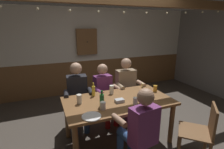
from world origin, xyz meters
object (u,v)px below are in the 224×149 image
person_2 (127,85)px  wall_dart_cabinet (87,42)px  pint_glass_2 (155,88)px  person_3 (139,127)px  person_1 (105,91)px  pint_glass_3 (79,99)px  condiment_caddy (119,101)px  bottle_0 (102,100)px  person_0 (78,93)px  chair_empty_near_left (201,131)px  pint_glass_0 (135,101)px  plate_0 (92,116)px  dining_table (118,105)px  table_candle (142,85)px  pint_glass_1 (103,106)px  pint_glass_4 (111,90)px  bottle_1 (93,91)px

person_2 → wall_dart_cabinet: size_ratio=1.81×
pint_glass_2 → person_3: bearing=-135.5°
person_1 → pint_glass_3: person_1 is taller
condiment_caddy → bottle_0: 0.32m
person_0 → pint_glass_3: person_0 is taller
person_1 → chair_empty_near_left: (0.89, -1.57, -0.18)m
pint_glass_3 → pint_glass_0: bearing=-24.7°
person_0 → person_3: person_0 is taller
pint_glass_0 → wall_dart_cabinet: (-0.07, 2.62, 0.69)m
pint_glass_0 → pint_glass_2: (0.62, 0.35, -0.00)m
person_3 → person_1: bearing=79.4°
plate_0 → dining_table: bearing=33.2°
table_candle → pint_glass_1: size_ratio=0.71×
person_3 → pint_glass_1: 0.60m
person_1 → pint_glass_2: size_ratio=10.46×
pint_glass_2 → chair_empty_near_left: bearing=-83.1°
bottle_0 → pint_glass_4: bottle_0 is taller
wall_dart_cabinet → pint_glass_0: bearing=-88.4°
dining_table → wall_dart_cabinet: wall_dart_cabinet is taller
table_candle → person_1: bearing=155.0°
condiment_caddy → bottle_0: bearing=-174.1°
bottle_0 → condiment_caddy: bearing=5.9°
chair_empty_near_left → bottle_1: 1.76m
chair_empty_near_left → condiment_caddy: (-0.92, 0.80, 0.30)m
table_candle → bottle_0: (-1.01, -0.49, 0.06)m
person_1 → condiment_caddy: person_1 is taller
chair_empty_near_left → bottle_0: bearing=102.2°
bottle_0 → pint_glass_3: bottle_0 is taller
person_1 → person_2: bearing=174.2°
plate_0 → pint_glass_0: 0.74m
person_3 → bottle_1: 1.08m
pint_glass_4 → plate_0: bearing=-130.0°
dining_table → pint_glass_0: bearing=-56.2°
person_1 → pint_glass_4: size_ratio=7.75×
dining_table → person_1: size_ratio=1.47×
condiment_caddy → pint_glass_0: 0.26m
chair_empty_near_left → pint_glass_2: (-0.12, 0.97, 0.33)m
person_3 → wall_dart_cabinet: wall_dart_cabinet is taller
dining_table → bottle_1: bottle_1 is taller
person_2 → table_candle: person_2 is taller
person_1 → chair_empty_near_left: person_1 is taller
person_0 → person_3: bearing=115.5°
wall_dart_cabinet → bottle_1: bearing=-101.7°
person_0 → wall_dart_cabinet: wall_dart_cabinet is taller
chair_empty_near_left → plate_0: bearing=114.8°
bottle_0 → pint_glass_2: 1.13m
pint_glass_4 → person_1: bearing=87.9°
table_candle → wall_dart_cabinet: wall_dart_cabinet is taller
dining_table → chair_empty_near_left: (0.90, -0.88, -0.17)m
chair_empty_near_left → condiment_caddy: 1.25m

